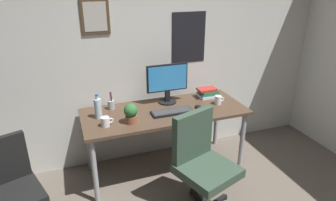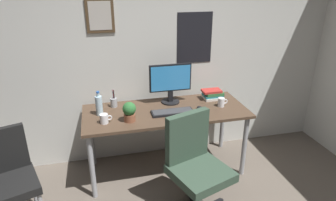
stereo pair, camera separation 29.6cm
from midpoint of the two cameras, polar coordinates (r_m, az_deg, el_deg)
The scene contains 13 objects.
wall_back at distance 3.31m, azimuth -0.24°, elevation 10.17°, with size 4.40×0.10×2.60m.
desk at distance 3.14m, azimuth 2.27°, elevation -3.14°, with size 1.70×0.70×0.73m.
office_chair at distance 2.66m, azimuth 8.45°, elevation -11.67°, with size 0.59×0.60×0.95m.
side_chair at distance 2.79m, azimuth -25.73°, elevation -12.87°, with size 0.54×0.54×0.88m.
monitor at distance 3.22m, azimuth 3.10°, elevation 3.54°, with size 0.46×0.20×0.43m.
keyboard at distance 3.04m, azimuth 3.65°, elevation -2.28°, with size 0.43×0.15×0.03m.
computer_mouse at distance 3.14m, azimuth 8.87°, elevation -1.58°, with size 0.06×0.11×0.04m.
water_bottle at distance 3.01m, azimuth -10.35°, elevation -0.94°, with size 0.07×0.07×0.25m.
coffee_mug_near at distance 2.86m, azimuth -9.22°, elevation -3.52°, with size 0.12×0.08×0.09m.
coffee_mug_far at distance 3.26m, azimuth 12.77°, elevation -0.37°, with size 0.11×0.07×0.10m.
potted_plant at distance 2.84m, azimuth -4.48°, elevation -2.10°, with size 0.13×0.13×0.19m.
pen_cup at distance 3.20m, azimuth -7.75°, elevation -0.34°, with size 0.07×0.07×0.20m.
book_stack_left at distance 3.44m, azimuth 11.01°, elevation 1.10°, with size 0.23×0.16×0.11m.
Camera 2 is at (-0.61, -1.04, 2.02)m, focal length 31.85 mm.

